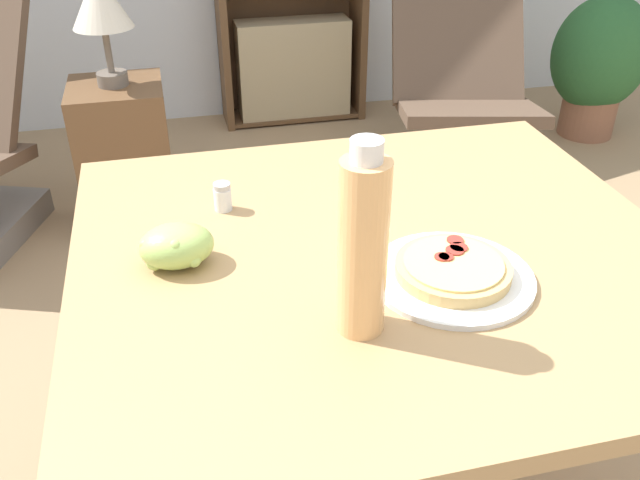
{
  "coord_description": "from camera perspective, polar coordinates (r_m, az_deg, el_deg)",
  "views": [
    {
      "loc": [
        -0.35,
        -0.95,
        1.38
      ],
      "look_at": [
        -0.13,
        -0.05,
        0.81
      ],
      "focal_mm": 38.0,
      "sensor_mm": 36.0,
      "label": 1
    }
  ],
  "objects": [
    {
      "name": "salt_shaker",
      "position": [
        1.29,
        -8.2,
        3.62
      ],
      "size": [
        0.03,
        0.03,
        0.06
      ],
      "color": "white",
      "rests_on": "dining_table"
    },
    {
      "name": "drink_bottle",
      "position": [
        0.92,
        3.63,
        -0.53
      ],
      "size": [
        0.07,
        0.07,
        0.3
      ],
      "color": "#EFB270",
      "rests_on": "dining_table"
    },
    {
      "name": "grape_bunch",
      "position": [
        1.14,
        -12.02,
        -0.51
      ],
      "size": [
        0.12,
        0.1,
        0.07
      ],
      "color": "#A8CC66",
      "rests_on": "dining_table"
    },
    {
      "name": "lounge_chair_far",
      "position": [
        3.04,
        11.49,
        10.21
      ],
      "size": [
        0.7,
        0.87,
        0.88
      ],
      "rotation": [
        0.0,
        0.0,
        -0.24
      ],
      "color": "slate",
      "rests_on": "ground_plane"
    },
    {
      "name": "dining_table",
      "position": [
        1.24,
        4.87,
        -4.67
      ],
      "size": [
        1.05,
        0.95,
        0.75
      ],
      "color": "tan",
      "rests_on": "ground_plane"
    },
    {
      "name": "potted_plant_floor",
      "position": [
        3.67,
        22.46,
        13.7
      ],
      "size": [
        0.48,
        0.41,
        0.69
      ],
      "color": "#8E5B42",
      "rests_on": "ground_plane"
    },
    {
      "name": "table_lamp",
      "position": [
        2.56,
        -18.01,
        18.31
      ],
      "size": [
        0.21,
        0.21,
        0.4
      ],
      "color": "#665B51",
      "rests_on": "side_table"
    },
    {
      "name": "pizza_on_plate",
      "position": [
        1.11,
        11.09,
        -2.67
      ],
      "size": [
        0.26,
        0.26,
        0.04
      ],
      "color": "white",
      "rests_on": "dining_table"
    },
    {
      "name": "side_table",
      "position": [
        2.73,
        -16.07,
        6.87
      ],
      "size": [
        0.34,
        0.34,
        0.56
      ],
      "color": "brown",
      "rests_on": "ground_plane"
    }
  ]
}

